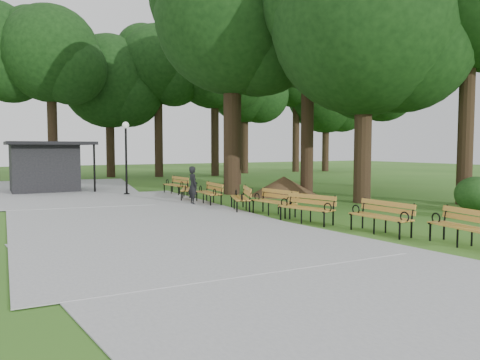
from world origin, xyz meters
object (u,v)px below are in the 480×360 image
bench_3 (274,202)px  lawn_tree_2 (231,18)px  person (193,186)px  lawn_tree_4 (235,41)px  bench_0 (465,228)px  lamp_post (126,143)px  bench_2 (306,208)px  bench_6 (188,189)px  lawn_tree_0 (365,21)px  dirt_mound (284,186)px  bench_4 (240,198)px  kiosk (44,167)px  lawn_tree_5 (365,75)px  lawn_tree_1 (308,27)px  bench_5 (208,193)px  bench_7 (175,185)px  bench_1 (380,217)px

bench_3 → lawn_tree_2: lawn_tree_2 is taller
person → bench_3: (1.24, -3.92, -0.32)m
person → lawn_tree_4: 13.10m
bench_0 → bench_3: bearing=-163.3°
lamp_post → bench_2: (2.51, -10.70, -2.04)m
bench_6 → lawn_tree_0: 10.14m
dirt_mound → bench_3: dirt_mound is taller
dirt_mound → bench_3: size_ratio=1.50×
bench_3 → bench_4: size_ratio=1.00×
lawn_tree_4 → lamp_post: bearing=-156.7°
kiosk → lawn_tree_5: 18.40m
lawn_tree_0 → person: bearing=156.7°
bench_3 → lawn_tree_1: (5.11, 4.90, 7.47)m
bench_5 → bench_6: size_ratio=1.00×
lamp_post → lawn_tree_4: size_ratio=0.29×
bench_6 → lawn_tree_2: (2.76, 1.07, 7.98)m
bench_7 → lawn_tree_4: size_ratio=0.16×
dirt_mound → bench_1: size_ratio=1.50×
bench_1 → bench_4: (-1.00, 5.79, 0.00)m
bench_5 → lawn_tree_5: size_ratio=0.21×
bench_3 → lawn_tree_1: 10.30m
bench_7 → lawn_tree_5: (11.43, -0.84, 6.04)m
bench_1 → lawn_tree_5: bearing=135.2°
kiosk → bench_5: kiosk is taller
bench_0 → bench_2: (-1.11, 4.48, 0.00)m
dirt_mound → bench_2: (-4.02, -7.05, -0.01)m
lawn_tree_0 → lawn_tree_5: size_ratio=1.22×
lawn_tree_2 → lawn_tree_5: bearing=2.5°
lawn_tree_1 → bench_3: bearing=-136.2°
bench_6 → lawn_tree_2: size_ratio=0.16×
bench_0 → lawn_tree_2: bearing=-177.3°
lawn_tree_0 → lawn_tree_5: lawn_tree_0 is taller
lawn_tree_0 → lawn_tree_4: size_ratio=0.93×
dirt_mound → bench_2: bearing=-119.7°
bench_6 → lawn_tree_5: size_ratio=0.21×
bench_4 → bench_5: 2.27m
bench_3 → lawn_tree_5: 14.57m
lawn_tree_5 → bench_3: bearing=-146.6°
dirt_mound → bench_5: dirt_mound is taller
bench_7 → lawn_tree_4: bearing=122.2°
lamp_post → lawn_tree_4: lawn_tree_4 is taller
bench_4 → bench_7: same height
lawn_tree_0 → bench_4: bearing=175.6°
person → lamp_post: (-1.30, 4.94, 1.71)m
lawn_tree_1 → lawn_tree_4: 7.30m
bench_5 → lawn_tree_4: lawn_tree_4 is taller
bench_4 → bench_6: (-0.28, 4.24, 0.00)m
bench_4 → lawn_tree_2: bearing=176.5°
bench_7 → lawn_tree_0: size_ratio=0.17×
lawn_tree_0 → lawn_tree_5: 8.59m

